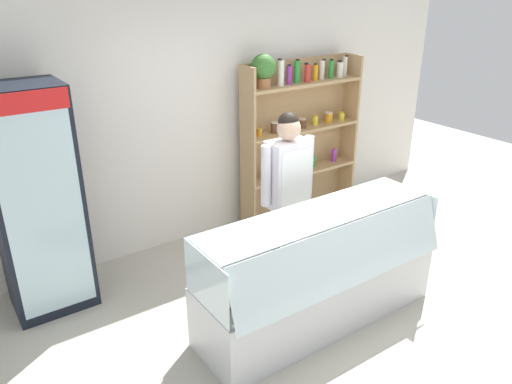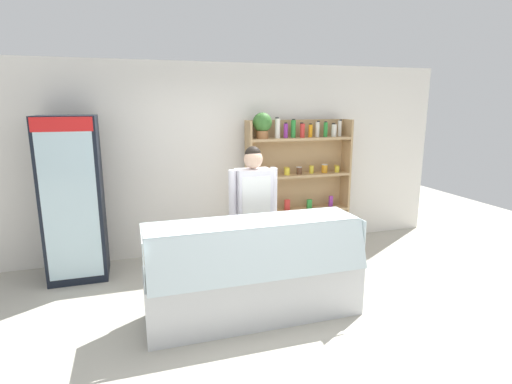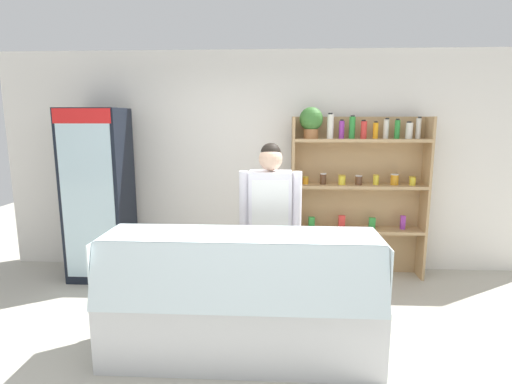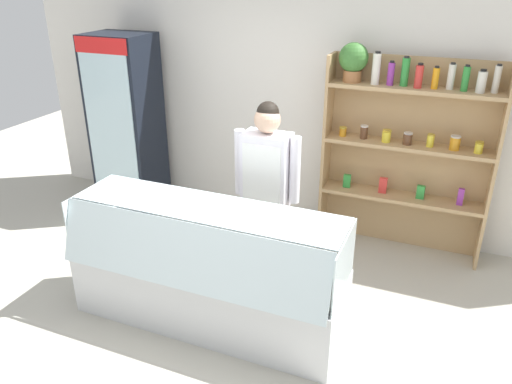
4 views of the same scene
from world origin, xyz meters
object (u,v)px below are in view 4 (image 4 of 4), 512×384
shelving_unit (401,138)px  deli_display_case (208,287)px  drinks_fridge (127,125)px  shop_clerk (267,181)px

shelving_unit → deli_display_case: shelving_unit is taller
drinks_fridge → deli_display_case: drinks_fridge is taller
drinks_fridge → shelving_unit: size_ratio=0.99×
shelving_unit → deli_display_case: (-1.17, -1.80, -0.85)m
deli_display_case → shop_clerk: (0.22, 0.72, 0.67)m
drinks_fridge → shelving_unit: (2.98, 0.23, 0.16)m
drinks_fridge → shop_clerk: drinks_fridge is taller
deli_display_case → shop_clerk: shop_clerk is taller
drinks_fridge → deli_display_case: (1.81, -1.56, -0.69)m
shelving_unit → drinks_fridge: bearing=-175.6°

